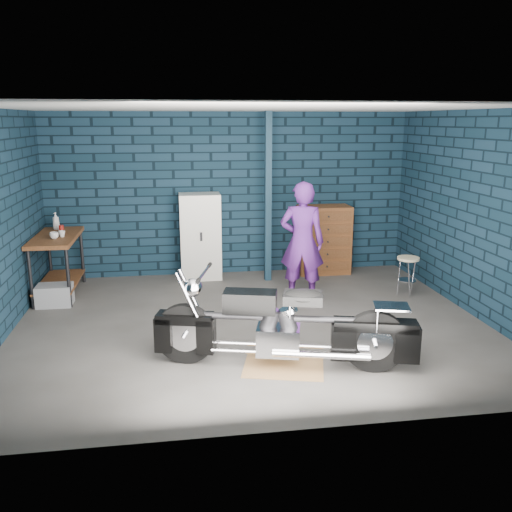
{
  "coord_description": "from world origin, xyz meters",
  "views": [
    {
      "loc": [
        -0.94,
        -6.5,
        2.56
      ],
      "look_at": [
        0.1,
        0.3,
        0.83
      ],
      "focal_mm": 38.0,
      "sensor_mm": 36.0,
      "label": 1
    }
  ],
  "objects": [
    {
      "name": "motorcycle",
      "position": [
        0.16,
        -1.28,
        0.52
      ],
      "size": [
        2.45,
        1.22,
        1.04
      ],
      "primitive_type": null,
      "rotation": [
        0.0,
        0.0,
        -0.26
      ],
      "color": "black",
      "rests_on": "ground"
    },
    {
      "name": "mug_red",
      "position": [
        -2.65,
        1.94,
        0.96
      ],
      "size": [
        0.09,
        0.09,
        0.1
      ],
      "primitive_type": "cylinder",
      "rotation": [
        0.0,
        0.0,
        0.29
      ],
      "color": "maroon",
      "rests_on": "workbench"
    },
    {
      "name": "storage_bin",
      "position": [
        -2.66,
        1.15,
        0.15
      ],
      "size": [
        0.48,
        0.34,
        0.3
      ],
      "primitive_type": "cube",
      "color": "gray",
      "rests_on": "ground"
    },
    {
      "name": "workbench",
      "position": [
        -2.68,
        1.65,
        0.46
      ],
      "size": [
        0.6,
        1.4,
        0.91
      ],
      "primitive_type": "cube",
      "color": "brown",
      "rests_on": "ground"
    },
    {
      "name": "shop_stool",
      "position": [
        2.47,
        0.83,
        0.29
      ],
      "size": [
        0.41,
        0.41,
        0.59
      ],
      "primitive_type": null,
      "rotation": [
        0.0,
        0.0,
        0.34
      ],
      "color": "#C0B891",
      "rests_on": "ground"
    },
    {
      "name": "room_walls",
      "position": [
        0.0,
        0.55,
        1.9
      ],
      "size": [
        6.02,
        5.01,
        2.71
      ],
      "color": "#0E2330",
      "rests_on": "ground"
    },
    {
      "name": "locker",
      "position": [
        -0.53,
        2.23,
        0.7
      ],
      "size": [
        0.66,
        0.47,
        1.41
      ],
      "primitive_type": "cube",
      "color": "silver",
      "rests_on": "ground"
    },
    {
      "name": "drip_mat",
      "position": [
        0.16,
        -1.28,
        0.0
      ],
      "size": [
        0.98,
        0.83,
        0.01
      ],
      "primitive_type": "cube",
      "rotation": [
        0.0,
        0.0,
        -0.26
      ],
      "color": "brown",
      "rests_on": "ground"
    },
    {
      "name": "ground",
      "position": [
        0.0,
        0.0,
        0.0
      ],
      "size": [
        6.0,
        6.0,
        0.0
      ],
      "primitive_type": "plane",
      "color": "#4D4A48",
      "rests_on": "ground"
    },
    {
      "name": "cup_b",
      "position": [
        -2.56,
        1.54,
        0.96
      ],
      "size": [
        0.12,
        0.12,
        0.09
      ],
      "primitive_type": "imported",
      "rotation": [
        0.0,
        0.0,
        -0.32
      ],
      "color": "#C0B891",
      "rests_on": "workbench"
    },
    {
      "name": "tool_chest",
      "position": [
        1.57,
        2.23,
        0.58
      ],
      "size": [
        0.87,
        0.48,
        1.16
      ],
      "primitive_type": "cube",
      "color": "brown",
      "rests_on": "ground"
    },
    {
      "name": "cup_a",
      "position": [
        -2.65,
        1.42,
        0.96
      ],
      "size": [
        0.14,
        0.14,
        0.1
      ],
      "primitive_type": "imported",
      "rotation": [
        0.0,
        0.0,
        -0.19
      ],
      "color": "#C0B891",
      "rests_on": "workbench"
    },
    {
      "name": "person",
      "position": [
        0.86,
        0.86,
        0.87
      ],
      "size": [
        0.72,
        0.57,
        1.74
      ],
      "primitive_type": "imported",
      "rotation": [
        0.0,
        0.0,
        2.86
      ],
      "color": "#552079",
      "rests_on": "ground"
    },
    {
      "name": "support_post",
      "position": [
        0.55,
        1.95,
        1.35
      ],
      "size": [
        0.1,
        0.1,
        2.7
      ],
      "primitive_type": "cube",
      "color": "#122939",
      "rests_on": "ground"
    },
    {
      "name": "bottle",
      "position": [
        -2.76,
        2.13,
        1.04
      ],
      "size": [
        0.13,
        0.13,
        0.27
      ],
      "primitive_type": "imported",
      "rotation": [
        0.0,
        0.0,
        -0.3
      ],
      "color": "gray",
      "rests_on": "workbench"
    }
  ]
}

